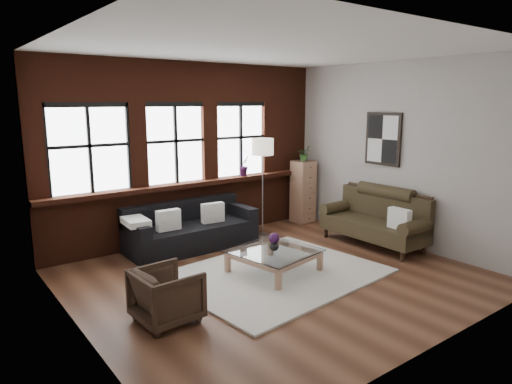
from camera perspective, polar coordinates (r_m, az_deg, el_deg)
floor at (r=6.78m, az=2.41°, el=-10.48°), size 5.50×5.50×0.00m
ceiling at (r=6.34m, az=2.66°, el=17.50°), size 5.50×5.50×0.00m
wall_back at (r=8.43m, az=-8.37°, el=4.94°), size 5.50×0.00×5.50m
wall_front at (r=4.74m, az=22.12°, el=-0.65°), size 5.50×0.00×5.50m
wall_left at (r=5.10m, az=-22.08°, el=0.15°), size 0.00×5.00×5.00m
wall_right at (r=8.37m, az=17.28°, el=4.51°), size 0.00×5.00×5.00m
brick_backwall at (r=8.38m, az=-8.17°, el=4.91°), size 5.50×0.12×3.20m
sill_ledge at (r=8.38m, az=-7.77°, el=1.05°), size 5.50×0.30×0.08m
window_left at (r=7.67m, az=-20.13°, el=4.89°), size 1.38×0.10×1.50m
window_mid at (r=8.23m, az=-10.07°, el=5.79°), size 1.38×0.10×1.50m
window_right at (r=8.95m, az=-2.02°, el=6.38°), size 1.38×0.10×1.50m
wall_poster at (r=8.50m, az=15.61°, el=6.40°), size 0.05×0.74×0.94m
shag_rug at (r=6.83m, az=2.45°, el=-10.16°), size 3.15×2.58×0.03m
dark_sofa at (r=7.98m, az=-8.07°, el=-4.15°), size 2.24×0.91×0.81m
pillow_a at (r=7.63m, az=-10.90°, el=-3.46°), size 0.40×0.14×0.34m
pillow_b at (r=8.03m, az=-5.43°, el=-2.58°), size 0.41×0.18×0.34m
vintage_settee at (r=8.27m, az=14.45°, el=-3.06°), size 0.86×1.94×1.03m
pillow_settee at (r=7.83m, az=17.49°, el=-3.21°), size 0.15×0.38×0.34m
armchair at (r=5.48m, az=-11.09°, el=-12.56°), size 0.73×0.71×0.63m
coffee_table at (r=6.84m, az=2.26°, el=-8.71°), size 1.28×1.28×0.37m
vase at (r=6.76m, az=2.28°, el=-6.65°), size 0.19×0.19×0.15m
flowers at (r=6.73m, az=2.29°, el=-5.78°), size 0.16×0.16×0.16m
drawer_chest at (r=9.63m, az=5.89°, el=0.05°), size 0.40×0.40×1.30m
potted_plant_top at (r=9.51m, az=5.99°, el=4.81°), size 0.34×0.32×0.31m
floor_lamp at (r=8.47m, az=0.83°, el=0.98°), size 0.40×0.40×2.00m
sill_plant at (r=8.90m, az=-1.50°, el=3.31°), size 0.26×0.23×0.40m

